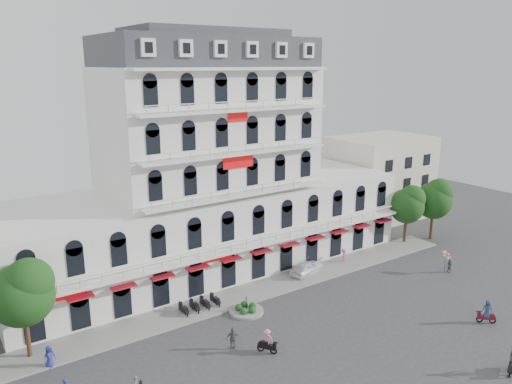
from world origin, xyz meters
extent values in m
plane|color=#38383A|center=(0.00, 0.00, 0.00)|extent=(120.00, 120.00, 0.00)
cube|color=gray|center=(0.00, 9.00, 0.08)|extent=(53.00, 4.00, 0.16)
cube|color=silver|center=(0.00, 18.00, 4.50)|extent=(45.00, 14.00, 9.00)
cube|color=silver|center=(0.00, 18.00, 15.50)|extent=(22.00, 12.00, 13.00)
cube|color=#2D3035|center=(0.00, 18.00, 23.50)|extent=(21.56, 11.76, 3.00)
cube|color=#2D3035|center=(0.00, 18.00, 25.40)|extent=(15.84, 8.64, 0.80)
cube|color=#A61422|center=(0.00, 10.50, 3.50)|extent=(40.50, 1.00, 0.15)
cube|color=red|center=(0.00, 11.88, 13.00)|extent=(3.50, 0.10, 1.40)
cube|color=beige|center=(30.00, 20.00, 6.00)|extent=(14.00, 10.00, 12.00)
cylinder|color=gray|center=(-3.00, 6.00, 0.12)|extent=(3.20, 3.20, 0.24)
cylinder|color=black|center=(-3.00, 6.00, 0.90)|extent=(0.08, 0.08, 1.40)
sphere|color=#174519|center=(-2.30, 6.00, 0.45)|extent=(0.70, 0.70, 0.70)
sphere|color=#174519|center=(-2.78, 6.66, 0.45)|extent=(0.70, 0.70, 0.70)
sphere|color=#174519|center=(-3.56, 6.42, 0.45)|extent=(0.70, 0.70, 0.70)
sphere|color=#174519|center=(-3.57, 5.60, 0.45)|extent=(0.70, 0.70, 0.70)
sphere|color=#174519|center=(-2.80, 5.33, 0.45)|extent=(0.70, 0.70, 0.70)
cylinder|color=#382314|center=(-21.00, 9.50, 1.87)|extent=(0.36, 0.36, 3.74)
sphere|color=black|center=(-21.00, 9.50, 5.27)|extent=(4.76, 4.76, 4.76)
sphere|color=black|center=(-20.50, 9.20, 6.38)|extent=(3.74, 3.74, 3.74)
sphere|color=black|center=(-21.40, 9.80, 5.95)|extent=(3.40, 3.40, 3.40)
cylinder|color=#382314|center=(24.00, 10.00, 1.72)|extent=(0.36, 0.36, 3.43)
sphere|color=black|center=(24.00, 10.00, 4.84)|extent=(4.37, 4.37, 4.37)
sphere|color=black|center=(24.50, 9.70, 5.85)|extent=(3.43, 3.43, 3.43)
sphere|color=black|center=(23.60, 10.30, 5.46)|extent=(3.12, 3.12, 3.12)
cylinder|color=#382314|center=(28.00, 9.00, 1.83)|extent=(0.36, 0.36, 3.65)
sphere|color=black|center=(28.00, 9.00, 5.15)|extent=(4.65, 4.65, 4.65)
sphere|color=black|center=(28.50, 8.70, 6.23)|extent=(3.65, 3.65, 3.65)
sphere|color=black|center=(27.60, 9.30, 5.81)|extent=(3.32, 3.32, 3.32)
imported|color=white|center=(7.25, 9.50, 0.78)|extent=(4.88, 2.96, 1.55)
cube|color=maroon|center=(13.50, -7.68, 0.55)|extent=(1.31, 1.31, 0.35)
torus|color=black|center=(13.11, -7.29, 0.28)|extent=(0.51, 0.51, 0.60)
torus|color=black|center=(13.89, -8.06, 0.28)|extent=(0.51, 0.51, 0.60)
imported|color=navy|center=(13.50, -7.68, 1.31)|extent=(0.99, 0.98, 1.73)
cube|color=black|center=(8.06, -12.96, 0.55)|extent=(1.52, 0.89, 0.35)
torus|color=black|center=(7.55, -13.17, 0.28)|extent=(0.60, 0.34, 0.60)
torus|color=black|center=(8.57, -12.75, 0.28)|extent=(0.60, 0.34, 0.60)
cube|color=black|center=(-5.29, -0.46, 0.55)|extent=(1.13, 1.44, 0.35)
torus|color=black|center=(-4.98, -0.91, 0.28)|extent=(0.44, 0.56, 0.60)
torus|color=black|center=(-5.60, -0.01, 0.28)|extent=(0.44, 0.56, 0.60)
imported|color=pink|center=(-5.29, -0.46, 1.24)|extent=(1.06, 1.17, 1.58)
imported|color=navy|center=(-20.00, 7.23, 0.89)|extent=(0.97, 0.73, 1.78)
imported|color=#55555D|center=(-7.23, 1.53, 0.94)|extent=(1.19, 0.92, 1.88)
imported|color=#B96290|center=(12.78, 9.50, 0.84)|extent=(1.17, 0.79, 1.69)
imported|color=#5D5E64|center=(20.40, 0.91, 0.77)|extent=(0.69, 0.83, 1.55)
cylinder|color=black|center=(20.00, 1.21, 1.00)|extent=(0.04, 0.04, 2.00)
sphere|color=#E54C99|center=(20.35, 1.21, 2.00)|extent=(0.44, 0.44, 0.44)
sphere|color=yellow|center=(20.17, 1.51, 2.21)|extent=(0.44, 0.44, 0.44)
sphere|color=#994CD8|center=(19.82, 1.51, 2.23)|extent=(0.44, 0.44, 0.44)
sphere|color=orange|center=(19.65, 1.20, 2.04)|extent=(0.44, 0.44, 0.44)
sphere|color=#4CB2E5|center=(19.83, 0.90, 1.81)|extent=(0.44, 0.44, 0.44)
sphere|color=#D8334C|center=(20.18, 0.91, 1.76)|extent=(0.44, 0.44, 0.44)
camera|label=1|loc=(-26.02, -29.04, 22.34)|focal=35.00mm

